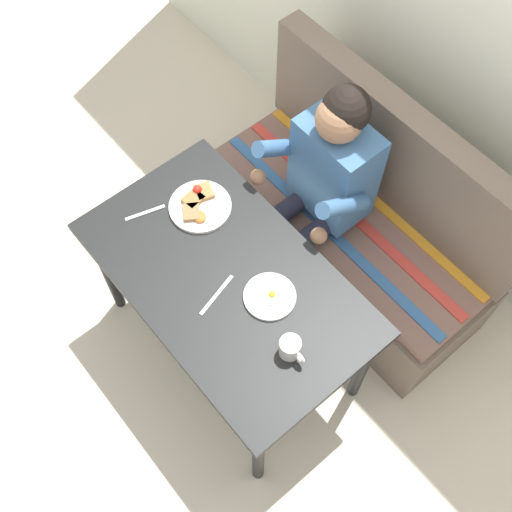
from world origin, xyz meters
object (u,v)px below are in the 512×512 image
at_px(table, 227,286).
at_px(fork, 145,213).
at_px(plate_breakfast, 199,205).
at_px(plate_eggs, 270,296).
at_px(coffee_mug, 291,348).
at_px(knife, 217,295).
at_px(person, 322,180).
at_px(couch, 354,224).

bearing_deg(table, fork, -170.57).
height_order(table, plate_breakfast, plate_breakfast).
relative_size(plate_eggs, fork, 1.19).
distance_m(plate_breakfast, coffee_mug, 0.73).
height_order(plate_breakfast, coffee_mug, coffee_mug).
bearing_deg(coffee_mug, fork, -176.09).
bearing_deg(plate_breakfast, table, -19.71).
bearing_deg(coffee_mug, knife, -169.93).
distance_m(plate_eggs, knife, 0.20).
relative_size(table, knife, 6.00).
bearing_deg(person, table, -80.83).
height_order(coffee_mug, fork, coffee_mug).
relative_size(coffee_mug, fork, 0.69).
bearing_deg(person, plate_eggs, -62.36).
distance_m(table, person, 0.60).
xyz_separation_m(person, coffee_mug, (0.49, -0.61, 0.03)).
distance_m(couch, plate_breakfast, 0.83).
distance_m(fork, knife, 0.48).
relative_size(plate_eggs, coffee_mug, 1.71).
bearing_deg(fork, person, 78.91).
distance_m(couch, fork, 1.03).
height_order(plate_eggs, knife, plate_eggs).
relative_size(table, person, 0.99).
relative_size(fork, knife, 0.85).
xyz_separation_m(table, fork, (-0.44, -0.07, 0.08)).
height_order(table, coffee_mug, coffee_mug).
height_order(coffee_mug, knife, coffee_mug).
bearing_deg(knife, plate_eggs, 32.52).
distance_m(table, plate_breakfast, 0.36).
distance_m(couch, knife, 0.94).
xyz_separation_m(fork, knife, (0.48, -0.01, 0.00)).
height_order(table, plate_eggs, plate_eggs).
xyz_separation_m(person, plate_breakfast, (-0.23, -0.47, 0.00)).
bearing_deg(plate_eggs, plate_breakfast, 174.81).
xyz_separation_m(coffee_mug, knife, (-0.35, -0.06, -0.04)).
bearing_deg(fork, plate_eggs, 29.68).
xyz_separation_m(couch, knife, (0.04, -0.84, 0.40)).
bearing_deg(table, knife, -63.48).
bearing_deg(couch, knife, -87.32).
relative_size(couch, plate_eggs, 7.13).
relative_size(plate_breakfast, plate_eggs, 1.28).
xyz_separation_m(plate_eggs, fork, (-0.62, -0.14, -0.01)).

